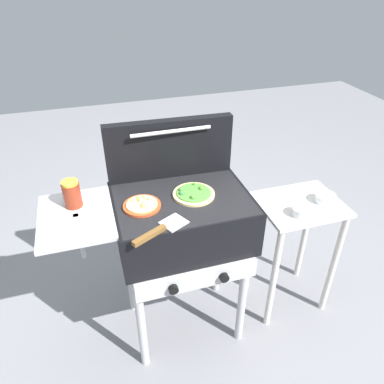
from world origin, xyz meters
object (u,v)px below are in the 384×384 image
(spatula, at_px, (160,230))
(topping_bowl_far, at_px, (325,198))
(grill, at_px, (180,223))
(topping_bowl_near, at_px, (301,212))
(pizza_cheese, at_px, (142,205))
(sauce_jar, at_px, (72,194))
(pizza_veggie, at_px, (193,193))
(prep_table, at_px, (295,233))

(spatula, xyz_separation_m, topping_bowl_far, (0.94, 0.19, -0.15))
(grill, height_order, topping_bowl_near, grill)
(pizza_cheese, bearing_deg, topping_bowl_far, -0.41)
(sauce_jar, bearing_deg, topping_bowl_far, -4.68)
(pizza_cheese, xyz_separation_m, topping_bowl_near, (0.79, -0.08, -0.15))
(sauce_jar, bearing_deg, grill, -9.87)
(pizza_cheese, relative_size, spatula, 0.66)
(sauce_jar, xyz_separation_m, topping_bowl_far, (1.27, -0.10, -0.21))
(pizza_veggie, relative_size, spatula, 0.77)
(grill, bearing_deg, sauce_jar, 170.13)
(sauce_jar, height_order, spatula, sauce_jar)
(sauce_jar, xyz_separation_m, prep_table, (1.14, -0.08, -0.44))
(sauce_jar, height_order, prep_table, sauce_jar)
(spatula, xyz_separation_m, prep_table, (0.81, 0.22, -0.38))
(pizza_veggie, height_order, spatula, pizza_veggie)
(sauce_jar, bearing_deg, topping_bowl_near, -9.11)
(grill, distance_m, pizza_cheese, 0.23)
(pizza_veggie, distance_m, prep_table, 0.71)
(pizza_cheese, xyz_separation_m, spatula, (0.04, -0.20, -0.00))
(grill, xyz_separation_m, pizza_veggie, (0.07, 0.01, 0.15))
(topping_bowl_near, bearing_deg, pizza_veggie, 169.59)
(spatula, relative_size, prep_table, 0.35)
(sauce_jar, relative_size, prep_table, 0.17)
(grill, bearing_deg, pizza_cheese, -175.01)
(pizza_veggie, relative_size, topping_bowl_near, 2.14)
(sauce_jar, distance_m, topping_bowl_far, 1.29)
(grill, xyz_separation_m, topping_bowl_near, (0.61, -0.09, -0.00))
(sauce_jar, height_order, topping_bowl_near, sauce_jar)
(spatula, height_order, prep_table, spatula)
(sauce_jar, bearing_deg, pizza_cheese, -18.37)
(topping_bowl_near, distance_m, topping_bowl_far, 0.20)
(grill, relative_size, pizza_cheese, 5.63)
(pizza_veggie, height_order, prep_table, pizza_veggie)
(topping_bowl_near, bearing_deg, pizza_cheese, 174.46)
(sauce_jar, distance_m, spatula, 0.44)
(pizza_veggie, bearing_deg, prep_table, -0.30)
(spatula, distance_m, topping_bowl_far, 0.97)
(pizza_cheese, bearing_deg, topping_bowl_near, -5.54)
(pizza_cheese, height_order, topping_bowl_near, pizza_cheese)
(topping_bowl_near, bearing_deg, topping_bowl_far, 20.24)
(pizza_veggie, distance_m, topping_bowl_far, 0.75)
(pizza_veggie, xyz_separation_m, sauce_jar, (-0.54, 0.07, 0.05))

